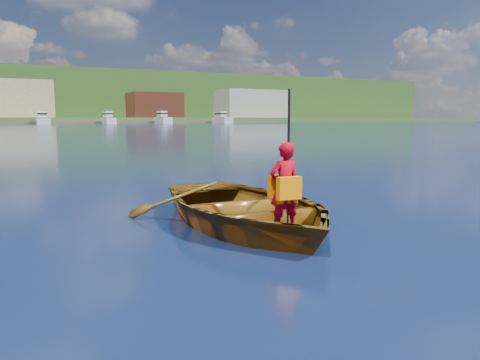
% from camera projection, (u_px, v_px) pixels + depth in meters
% --- Properties ---
extents(ground, '(600.00, 600.00, 0.00)m').
position_uv_depth(ground, '(152.00, 228.00, 6.94)').
color(ground, '#0E293C').
rests_on(ground, ground).
extents(rowboat, '(2.99, 4.17, 0.86)m').
position_uv_depth(rowboat, '(245.00, 207.00, 7.04)').
color(rowboat, brown).
rests_on(rowboat, ground).
extents(child_paddler, '(0.44, 0.34, 1.90)m').
position_uv_depth(child_paddler, '(284.00, 187.00, 6.25)').
color(child_paddler, '#B40216').
rests_on(child_paddler, ground).
extents(shoreline, '(400.00, 140.00, 22.00)m').
position_uv_depth(shoreline, '(18.00, 100.00, 217.32)').
color(shoreline, '#365F2A').
rests_on(shoreline, ground).
extents(dock, '(160.02, 10.89, 0.80)m').
position_uv_depth(dock, '(55.00, 123.00, 143.26)').
color(dock, brown).
rests_on(dock, ground).
extents(marina_yachts, '(139.19, 13.26, 4.34)m').
position_uv_depth(marina_yachts, '(3.00, 119.00, 132.89)').
color(marina_yachts, silver).
rests_on(marina_yachts, ground).
extents(hillside_trees, '(314.18, 87.75, 26.71)m').
position_uv_depth(hillside_trees, '(56.00, 85.00, 221.36)').
color(hillside_trees, '#382314').
rests_on(hillside_trees, ground).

